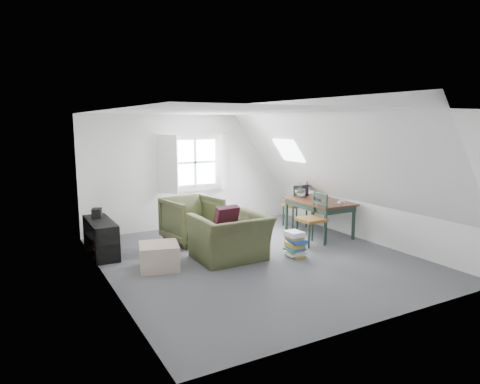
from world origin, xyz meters
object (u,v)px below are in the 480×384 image
dining_table (319,205)px  dining_chair_near (313,218)px  armchair_near (230,259)px  media_shelf (101,240)px  magazine_stack (295,244)px  armchair_far (193,242)px  ottoman (159,256)px  dining_chair_far (296,205)px

dining_table → dining_chair_near: 0.80m
armchair_near → dining_table: (2.39, 0.59, 0.63)m
armchair_near → dining_table: bearing=-167.1°
armchair_near → media_shelf: (-1.90, 1.30, 0.28)m
magazine_stack → armchair_far: bearing=125.0°
armchair_near → dining_chair_near: dining_chair_near is taller
dining_chair_near → magazine_stack: bearing=-55.4°
ottoman → dining_table: bearing=7.1°
dining_table → media_shelf: dining_table is taller
dining_table → armchair_near: bearing=-161.4°
dining_table → dining_chair_far: dining_chair_far is taller
armchair_far → media_shelf: bearing=170.6°
armchair_far → dining_chair_far: dining_chair_far is taller
armchair_far → dining_chair_near: size_ratio=0.99×
dining_chair_near → media_shelf: size_ratio=0.81×
dining_chair_far → dining_chair_near: bearing=65.2°
magazine_stack → dining_chair_near: bearing=31.7°
dining_table → magazine_stack: size_ratio=3.24×
ottoman → dining_table: size_ratio=0.42×
dining_chair_far → magazine_stack: (-1.30, -1.76, -0.28)m
dining_table → media_shelf: (-4.29, 0.72, -0.35)m
armchair_near → magazine_stack: (1.07, -0.41, 0.23)m
magazine_stack → armchair_near: bearing=159.1°
media_shelf → dining_chair_far: bearing=3.4°
armchair_far → dining_table: 2.73m
armchair_far → dining_chair_near: bearing=-43.4°
dining_chair_far → media_shelf: 4.27m
dining_chair_far → dining_chair_near: (-0.56, -1.30, 0.01)m
ottoman → magazine_stack: size_ratio=1.36×
armchair_far → ottoman: size_ratio=1.61×
dining_chair_near → armchair_far: bearing=-120.2°
ottoman → magazine_stack: bearing=-13.4°
armchair_near → dining_chair_far: bearing=-151.1°
armchair_near → dining_table: 2.54m
armchair_far → dining_chair_near: dining_chair_near is taller
dining_chair_near → armchair_near: bearing=-85.5°
dining_table → magazine_stack: 1.71m
dining_chair_far → dining_table: bearing=90.2°
dining_chair_far → dining_chair_near: 1.42m
armchair_near → media_shelf: 2.32m
ottoman → media_shelf: media_shelf is taller
armchair_near → media_shelf: media_shelf is taller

